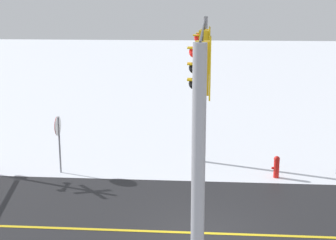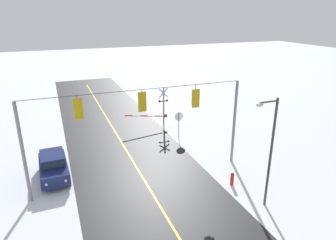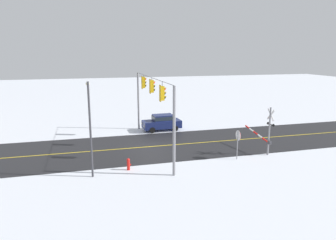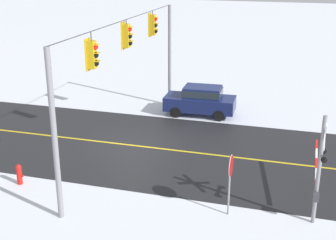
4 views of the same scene
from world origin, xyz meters
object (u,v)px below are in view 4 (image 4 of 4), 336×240
Objects in this scene: stop_sign at (231,172)px; railroad_crossing at (319,167)px; fire_hydrant at (19,174)px; parked_car_navy at (201,100)px.

railroad_crossing reaches higher than stop_sign.
railroad_crossing is 4.97× the size of fire_hydrant.
fire_hydrant is at bearing 90.43° from stop_sign.
stop_sign is 3.07m from railroad_crossing.
parked_car_navy is 4.83× the size of fire_hydrant.
fire_hydrant is at bearing 154.13° from parked_car_navy.
railroad_crossing is 1.03× the size of parked_car_navy.
railroad_crossing is 11.79m from fire_hydrant.
railroad_crossing is at bearing -77.27° from stop_sign.
parked_car_navy reaches higher than fire_hydrant.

